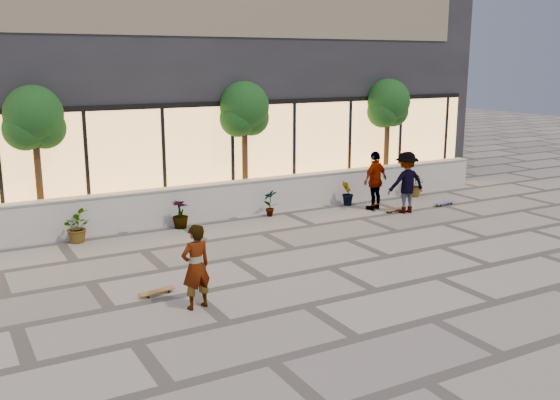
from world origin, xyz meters
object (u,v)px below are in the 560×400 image
skater_center (196,267)px  skateboard_center (157,291)px  skater_right_near (375,181)px  tree_mideast (244,112)px  skater_right_far (406,182)px  tree_east (388,106)px  skateboard_right_far (444,203)px  skateboard_right_near (394,209)px  tree_midwest (34,122)px

skater_center → skateboard_center: skater_center is taller
skateboard_center → skater_right_near: bearing=13.1°
tree_mideast → skater_right_far: size_ratio=2.11×
tree_east → skateboard_right_far: 3.97m
tree_east → skateboard_right_near: bearing=-123.5°
tree_midwest → tree_east: 11.50m
skater_right_far → skateboard_right_near: size_ratio=2.51×
skater_right_far → skateboard_center: size_ratio=2.43×
tree_east → skateboard_right_far: tree_east is taller
tree_midwest → skateboard_right_far: tree_midwest is taller
skater_center → skater_right_near: size_ratio=0.89×
skater_right_far → skateboard_right_near: (-0.23, 0.24, -0.86)m
tree_mideast → skateboard_center: size_ratio=5.11×
skater_center → skater_right_near: 9.09m
tree_mideast → skater_center: bearing=-122.5°
skateboard_right_near → skater_right_far: bearing=-59.0°
skateboard_right_far → skater_center: bearing=-164.9°
skateboard_right_near → tree_midwest: bearing=152.1°
skateboard_right_near → skateboard_right_far: 1.97m
skater_center → skater_right_far: (8.34, 3.94, 0.12)m
tree_east → skater_right_near: 3.59m
skater_right_far → skateboard_center: skater_right_far is taller
skater_right_near → skater_right_far: 0.96m
tree_east → skateboard_center: size_ratio=5.11×
tree_mideast → skater_right_near: tree_mideast is taller
tree_east → skateboard_right_near: size_ratio=5.28×
tree_midwest → skater_right_far: bearing=-15.9°
skateboard_center → tree_east: bearing=18.1°
skater_center → skateboard_center: bearing=-75.7°
skateboard_center → skateboard_right_far: size_ratio=0.88×
tree_mideast → skater_right_far: (4.00, -2.86, -2.06)m
tree_midwest → skater_right_far: (10.00, -2.86, -2.06)m
skateboard_center → skateboard_right_far: 10.96m
tree_midwest → skateboard_center: bearing=-78.1°
tree_east → skater_right_near: size_ratio=2.15×
tree_midwest → tree_mideast: size_ratio=1.00×
tree_midwest → skater_right_near: (9.44, -2.07, -2.08)m
tree_mideast → skater_center: size_ratio=2.43×
skater_center → skateboard_center: size_ratio=2.10×
skater_right_near → skater_right_far: size_ratio=0.98×
skateboard_center → skateboard_right_far: skateboard_right_far is taller
skateboard_right_near → skateboard_center: bearing=-172.5°
skater_right_near → tree_east: bearing=-151.2°
tree_east → tree_mideast: bearing=180.0°
tree_midwest → skater_right_near: size_ratio=2.15×
skateboard_right_far → tree_midwest: bearing=160.0°
tree_midwest → skater_right_far: tree_midwest is taller
skateboard_right_near → skateboard_right_far: size_ratio=0.85×
tree_mideast → skateboard_center: bearing=-129.5°
tree_mideast → skateboard_right_far: bearing=-25.2°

